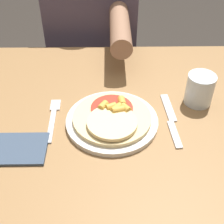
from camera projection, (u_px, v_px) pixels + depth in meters
name	position (u px, v px, depth m)	size (l,w,h in m)	color
dining_table	(104.00, 151.00, 0.96)	(0.94, 0.81, 0.75)	olive
plate	(112.00, 121.00, 0.85)	(0.25, 0.25, 0.01)	silver
pizza	(112.00, 117.00, 0.84)	(0.21, 0.21, 0.04)	#E0C689
fork	(53.00, 117.00, 0.87)	(0.03, 0.18, 0.00)	silver
knife	(171.00, 120.00, 0.86)	(0.03, 0.22, 0.00)	silver
drinking_glass	(200.00, 89.00, 0.90)	(0.08, 0.08, 0.09)	silver
napkin	(16.00, 149.00, 0.78)	(0.15, 0.11, 0.01)	#38475B
person_diner	(93.00, 40.00, 1.37)	(0.37, 0.52, 1.16)	#2D2D38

